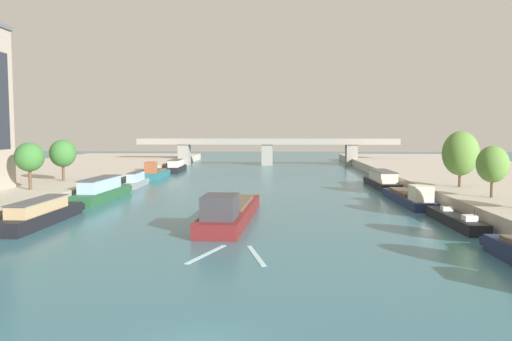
{
  "coord_description": "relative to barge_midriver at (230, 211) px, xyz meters",
  "views": [
    {
      "loc": [
        3.32,
        -19.35,
        8.9
      ],
      "look_at": [
        0.0,
        50.96,
        3.4
      ],
      "focal_mm": 35.62,
      "sensor_mm": 36.0,
      "label": 1
    }
  ],
  "objects": [
    {
      "name": "moored_boat_right_midway",
      "position": [
        20.73,
        13.3,
        -0.2
      ],
      "size": [
        3.14,
        16.49,
        2.73
      ],
      "color": "#1E284C",
      "rests_on": "ground"
    },
    {
      "name": "tree_left_by_lamp",
      "position": [
        -26.2,
        21.91,
        4.66
      ],
      "size": [
        3.69,
        3.69,
        5.89
      ],
      "color": "brown",
      "rests_on": "quay_left"
    },
    {
      "name": "wake_behind_barge",
      "position": [
        1.36,
        -13.43,
        -1.01
      ],
      "size": [
        5.59,
        6.05,
        0.03
      ],
      "color": "#A5D1DB",
      "rests_on": "ground"
    },
    {
      "name": "moored_boat_right_end",
      "position": [
        21.06,
        31.73,
        0.09
      ],
      "size": [
        3.44,
        15.31,
        2.67
      ],
      "color": "black",
      "rests_on": "ground"
    },
    {
      "name": "moored_boat_left_far",
      "position": [
        -18.41,
        44.64,
        -0.03
      ],
      "size": [
        2.72,
        12.16,
        3.34
      ],
      "color": "#23666B",
      "rests_on": "ground"
    },
    {
      "name": "tree_left_end_of_row",
      "position": [
        -25.44,
        10.69,
        4.7
      ],
      "size": [
        3.47,
        3.47,
        5.73
      ],
      "color": "brown",
      "rests_on": "quay_left"
    },
    {
      "name": "moored_boat_right_second",
      "position": [
        21.45,
        -0.89,
        -0.48
      ],
      "size": [
        2.33,
        12.24,
        2.13
      ],
      "color": "black",
      "rests_on": "ground"
    },
    {
      "name": "moored_boat_left_end",
      "position": [
        -18.03,
        14.73,
        0.21
      ],
      "size": [
        3.09,
        15.61,
        2.95
      ],
      "color": "#235633",
      "rests_on": "ground"
    },
    {
      "name": "tree_right_by_lamp",
      "position": [
        27.76,
        16.22,
        5.03
      ],
      "size": [
        4.5,
        4.5,
        7.12
      ],
      "color": "brown",
      "rests_on": "quay_right"
    },
    {
      "name": "bridge_far",
      "position": [
        1.53,
        82.59,
        3.45
      ],
      "size": [
        67.49,
        4.4,
        6.9
      ],
      "color": "gray",
      "rests_on": "ground"
    },
    {
      "name": "barge_midriver",
      "position": [
        0.0,
        0.0,
        0.0
      ],
      "size": [
        4.86,
        20.93,
        3.38
      ],
      "color": "maroon",
      "rests_on": "ground"
    },
    {
      "name": "moored_boat_left_lone",
      "position": [
        -17.83,
        -2.34,
        0.02
      ],
      "size": [
        2.54,
        14.5,
        2.48
      ],
      "color": "black",
      "rests_on": "ground"
    },
    {
      "name": "moored_boat_left_gap_after",
      "position": [
        -17.75,
        60.23,
        0.11
      ],
      "size": [
        2.98,
        13.42,
        2.7
      ],
      "color": "black",
      "rests_on": "ground"
    },
    {
      "name": "moored_boat_left_downstream",
      "position": [
        -18.03,
        30.42,
        -0.02
      ],
      "size": [
        1.99,
        10.54,
        2.4
      ],
      "color": "gray",
      "rests_on": "ground"
    },
    {
      "name": "tree_right_third",
      "position": [
        27.57,
        6.0,
        4.32
      ],
      "size": [
        3.34,
        3.34,
        5.55
      ],
      "color": "brown",
      "rests_on": "quay_right"
    }
  ]
}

